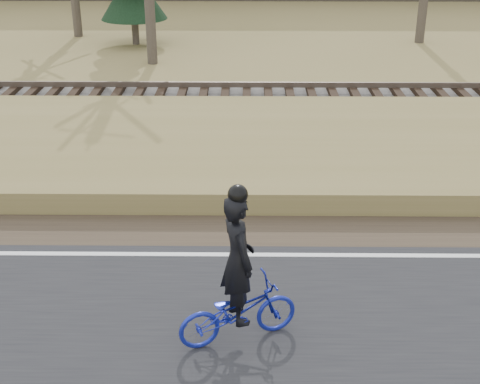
{
  "coord_description": "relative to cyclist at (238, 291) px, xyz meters",
  "views": [
    {
      "loc": [
        1.8,
        -9.67,
        5.77
      ],
      "look_at": [
        1.7,
        0.5,
        1.1
      ],
      "focal_mm": 50.0,
      "sensor_mm": 36.0,
      "label": 1
    }
  ],
  "objects": [
    {
      "name": "ground",
      "position": [
        -1.7,
        2.1,
        -0.83
      ],
      "size": [
        120.0,
        120.0,
        0.0
      ],
      "primitive_type": "plane",
      "color": "olive",
      "rests_on": "ground"
    },
    {
      "name": "edge_line",
      "position": [
        -1.7,
        2.3,
        -0.77
      ],
      "size": [
        120.0,
        0.12,
        0.01
      ],
      "primitive_type": "cube",
      "color": "silver",
      "rests_on": "road"
    },
    {
      "name": "shoulder",
      "position": [
        -1.7,
        3.3,
        -0.81
      ],
      "size": [
        120.0,
        1.6,
        0.04
      ],
      "primitive_type": "cube",
      "color": "#473A2B",
      "rests_on": "ground"
    },
    {
      "name": "cyclist",
      "position": [
        0.0,
        0.0,
        0.0
      ],
      "size": [
        1.78,
        1.15,
        2.33
      ],
      "rotation": [
        0.0,
        0.0,
        1.93
      ],
      "color": "#152096",
      "rests_on": "road"
    },
    {
      "name": "embankment",
      "position": [
        -1.7,
        6.3,
        -0.61
      ],
      "size": [
        120.0,
        5.0,
        0.44
      ],
      "primitive_type": "cube",
      "color": "olive",
      "rests_on": "ground"
    },
    {
      "name": "ballast",
      "position": [
        -1.7,
        10.1,
        -0.61
      ],
      "size": [
        120.0,
        3.0,
        0.45
      ],
      "primitive_type": "cube",
      "color": "slate",
      "rests_on": "ground"
    },
    {
      "name": "road",
      "position": [
        -1.7,
        -0.4,
        -0.8
      ],
      "size": [
        120.0,
        6.0,
        0.06
      ],
      "primitive_type": "cube",
      "color": "black",
      "rests_on": "ground"
    },
    {
      "name": "railroad",
      "position": [
        -1.7,
        10.1,
        -0.3
      ],
      "size": [
        120.0,
        2.4,
        0.29
      ],
      "color": "black",
      "rests_on": "ballast"
    }
  ]
}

